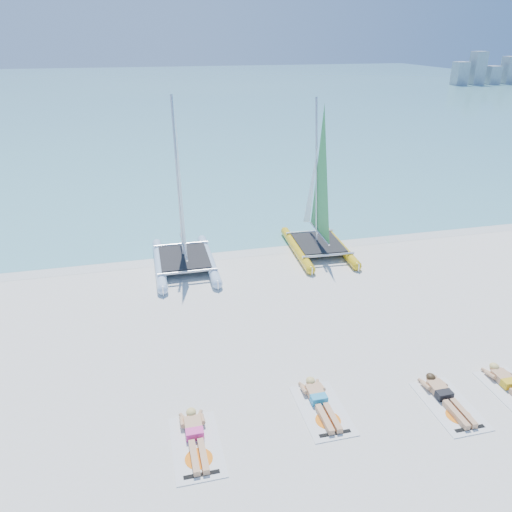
{
  "coord_description": "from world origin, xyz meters",
  "views": [
    {
      "loc": [
        -3.56,
        -11.88,
        7.74
      ],
      "look_at": [
        -0.34,
        1.2,
        1.68
      ],
      "focal_mm": 35.0,
      "sensor_mm": 36.0,
      "label": 1
    }
  ],
  "objects_px": {
    "sunbather_b": "(319,400)",
    "sunbather_d": "(511,385)",
    "towel_b": "(322,410)",
    "sunbather_c": "(445,396)",
    "catamaran_yellow": "(317,203)",
    "catamaran_blue": "(181,218)",
    "sunbather_a": "(195,435)",
    "towel_c": "(449,406)",
    "towel_a": "(196,446)"
  },
  "relations": [
    {
      "from": "sunbather_b",
      "to": "sunbather_c",
      "type": "height_order",
      "value": "same"
    },
    {
      "from": "catamaran_yellow",
      "to": "towel_a",
      "type": "bearing_deg",
      "value": -119.52
    },
    {
      "from": "catamaran_blue",
      "to": "sunbather_a",
      "type": "relative_size",
      "value": 3.5
    },
    {
      "from": "catamaran_blue",
      "to": "sunbather_b",
      "type": "relative_size",
      "value": 3.5
    },
    {
      "from": "catamaran_yellow",
      "to": "towel_a",
      "type": "distance_m",
      "value": 11.13
    },
    {
      "from": "towel_b",
      "to": "sunbather_b",
      "type": "height_order",
      "value": "sunbather_b"
    },
    {
      "from": "sunbather_a",
      "to": "sunbather_d",
      "type": "relative_size",
      "value": 1.0
    },
    {
      "from": "towel_a",
      "to": "catamaran_blue",
      "type": "bearing_deg",
      "value": 85.24
    },
    {
      "from": "catamaran_blue",
      "to": "sunbather_b",
      "type": "xyz_separation_m",
      "value": [
        2.15,
        -8.18,
        -1.69
      ]
    },
    {
      "from": "sunbather_a",
      "to": "towel_c",
      "type": "distance_m",
      "value": 5.74
    },
    {
      "from": "catamaran_yellow",
      "to": "sunbather_a",
      "type": "relative_size",
      "value": 3.36
    },
    {
      "from": "catamaran_yellow",
      "to": "sunbather_b",
      "type": "relative_size",
      "value": 3.36
    },
    {
      "from": "sunbather_b",
      "to": "sunbather_d",
      "type": "distance_m",
      "value": 4.63
    },
    {
      "from": "towel_b",
      "to": "sunbather_c",
      "type": "distance_m",
      "value": 2.87
    },
    {
      "from": "towel_a",
      "to": "sunbather_b",
      "type": "distance_m",
      "value": 2.94
    },
    {
      "from": "catamaran_yellow",
      "to": "sunbather_b",
      "type": "distance_m",
      "value": 9.34
    },
    {
      "from": "sunbather_b",
      "to": "sunbather_c",
      "type": "xyz_separation_m",
      "value": [
        2.85,
        -0.55,
        0.0
      ]
    },
    {
      "from": "towel_c",
      "to": "catamaran_blue",
      "type": "bearing_deg",
      "value": 119.25
    },
    {
      "from": "catamaran_blue",
      "to": "sunbather_c",
      "type": "bearing_deg",
      "value": -59.43
    },
    {
      "from": "sunbather_d",
      "to": "towel_a",
      "type": "bearing_deg",
      "value": -179.8
    },
    {
      "from": "sunbather_b",
      "to": "towel_c",
      "type": "height_order",
      "value": "sunbather_b"
    },
    {
      "from": "towel_a",
      "to": "sunbather_d",
      "type": "xyz_separation_m",
      "value": [
        7.48,
        0.03,
        0.11
      ]
    },
    {
      "from": "sunbather_b",
      "to": "sunbather_d",
      "type": "bearing_deg",
      "value": -6.94
    },
    {
      "from": "catamaran_yellow",
      "to": "sunbather_a",
      "type": "height_order",
      "value": "catamaran_yellow"
    },
    {
      "from": "sunbather_b",
      "to": "sunbather_a",
      "type": "bearing_deg",
      "value": -172.23
    },
    {
      "from": "catamaran_yellow",
      "to": "catamaran_blue",
      "type": "bearing_deg",
      "value": -171.57
    },
    {
      "from": "sunbather_a",
      "to": "sunbather_b",
      "type": "relative_size",
      "value": 1.0
    },
    {
      "from": "sunbather_b",
      "to": "sunbather_d",
      "type": "relative_size",
      "value": 1.0
    },
    {
      "from": "catamaran_blue",
      "to": "towel_a",
      "type": "xyz_separation_m",
      "value": [
        -0.73,
        -8.77,
        -1.8
      ]
    },
    {
      "from": "towel_a",
      "to": "towel_b",
      "type": "bearing_deg",
      "value": 7.77
    },
    {
      "from": "catamaran_yellow",
      "to": "towel_b",
      "type": "height_order",
      "value": "catamaran_yellow"
    },
    {
      "from": "towel_b",
      "to": "sunbather_c",
      "type": "xyz_separation_m",
      "value": [
        2.85,
        -0.36,
        0.11
      ]
    },
    {
      "from": "catamaran_yellow",
      "to": "sunbather_c",
      "type": "distance_m",
      "value": 9.38
    },
    {
      "from": "catamaran_yellow",
      "to": "sunbather_a",
      "type": "distance_m",
      "value": 10.96
    },
    {
      "from": "towel_a",
      "to": "sunbather_c",
      "type": "distance_m",
      "value": 5.73
    },
    {
      "from": "towel_a",
      "to": "sunbather_d",
      "type": "relative_size",
      "value": 1.07
    },
    {
      "from": "towel_a",
      "to": "sunbather_a",
      "type": "xyz_separation_m",
      "value": [
        0.0,
        0.19,
        0.11
      ]
    },
    {
      "from": "towel_a",
      "to": "sunbather_c",
      "type": "height_order",
      "value": "sunbather_c"
    },
    {
      "from": "towel_c",
      "to": "sunbather_d",
      "type": "bearing_deg",
      "value": 6.03
    },
    {
      "from": "towel_b",
      "to": "sunbather_d",
      "type": "height_order",
      "value": "sunbather_d"
    },
    {
      "from": "towel_a",
      "to": "sunbather_b",
      "type": "xyz_separation_m",
      "value": [
        2.88,
        0.59,
        0.11
      ]
    },
    {
      "from": "towel_a",
      "to": "sunbather_a",
      "type": "bearing_deg",
      "value": 90.0
    },
    {
      "from": "towel_a",
      "to": "sunbather_c",
      "type": "xyz_separation_m",
      "value": [
        5.73,
        0.03,
        0.11
      ]
    },
    {
      "from": "sunbather_a",
      "to": "towel_c",
      "type": "height_order",
      "value": "sunbather_a"
    },
    {
      "from": "towel_a",
      "to": "sunbather_d",
      "type": "distance_m",
      "value": 7.48
    },
    {
      "from": "catamaran_yellow",
      "to": "towel_c",
      "type": "height_order",
      "value": "catamaran_yellow"
    },
    {
      "from": "catamaran_yellow",
      "to": "sunbather_d",
      "type": "height_order",
      "value": "catamaran_yellow"
    },
    {
      "from": "catamaran_blue",
      "to": "sunbather_a",
      "type": "height_order",
      "value": "catamaran_blue"
    },
    {
      "from": "sunbather_a",
      "to": "sunbather_c",
      "type": "bearing_deg",
      "value": -1.59
    },
    {
      "from": "catamaran_yellow",
      "to": "towel_b",
      "type": "relative_size",
      "value": 3.14
    }
  ]
}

